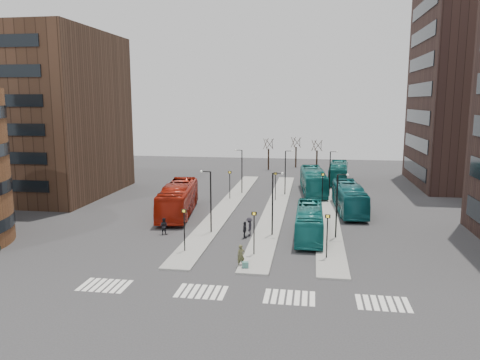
# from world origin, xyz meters

# --- Properties ---
(ground) EXTENTS (160.00, 160.00, 0.00)m
(ground) POSITION_xyz_m (0.00, 0.00, 0.00)
(ground) COLOR #2A2A2C
(ground) RESTS_ON ground
(island_left) EXTENTS (2.50, 45.00, 0.15)m
(island_left) POSITION_xyz_m (-4.00, 30.00, 0.07)
(island_left) COLOR gray
(island_left) RESTS_ON ground
(island_mid) EXTENTS (2.50, 45.00, 0.15)m
(island_mid) POSITION_xyz_m (2.00, 30.00, 0.07)
(island_mid) COLOR gray
(island_mid) RESTS_ON ground
(island_right) EXTENTS (2.50, 45.00, 0.15)m
(island_right) POSITION_xyz_m (8.00, 30.00, 0.07)
(island_right) COLOR gray
(island_right) RESTS_ON ground
(suitcase) EXTENTS (0.55, 0.48, 0.60)m
(suitcase) POSITION_xyz_m (1.35, 8.68, 0.30)
(suitcase) COLOR navy
(suitcase) RESTS_ON ground
(red_bus) EXTENTS (4.67, 13.20, 3.60)m
(red_bus) POSITION_xyz_m (-8.77, 25.03, 1.80)
(red_bus) COLOR #9F1B0C
(red_bus) RESTS_ON ground
(teal_bus_a) EXTENTS (2.50, 10.52, 2.93)m
(teal_bus_a) POSITION_xyz_m (6.11, 18.40, 1.46)
(teal_bus_a) COLOR #156B69
(teal_bus_a) RESTS_ON ground
(teal_bus_b) EXTENTS (4.02, 12.68, 3.47)m
(teal_bus_b) POSITION_xyz_m (6.42, 40.12, 1.74)
(teal_bus_b) COLOR #156967
(teal_bus_b) RESTS_ON ground
(teal_bus_c) EXTENTS (3.58, 11.94, 3.28)m
(teal_bus_c) POSITION_xyz_m (10.61, 29.43, 1.64)
(teal_bus_c) COLOR #12585D
(teal_bus_c) RESTS_ON ground
(teal_bus_d) EXTENTS (3.57, 11.82, 3.24)m
(teal_bus_d) POSITION_xyz_m (10.33, 49.14, 1.62)
(teal_bus_d) COLOR #13615E
(teal_bus_d) RESTS_ON ground
(traveller) EXTENTS (0.77, 0.68, 1.77)m
(traveller) POSITION_xyz_m (0.93, 9.25, 0.89)
(traveller) COLOR brown
(traveller) RESTS_ON ground
(commuter_a) EXTENTS (0.88, 0.73, 1.65)m
(commuter_a) POSITION_xyz_m (-7.90, 17.03, 0.82)
(commuter_a) COLOR black
(commuter_a) RESTS_ON ground
(commuter_b) EXTENTS (0.41, 0.95, 1.62)m
(commuter_b) POSITION_xyz_m (0.09, 16.95, 0.81)
(commuter_b) COLOR black
(commuter_b) RESTS_ON ground
(commuter_c) EXTENTS (0.74, 1.19, 1.77)m
(commuter_c) POSITION_xyz_m (0.39, 17.92, 0.89)
(commuter_c) COLOR black
(commuter_c) RESTS_ON ground
(crosswalk_stripes) EXTENTS (22.35, 2.40, 0.01)m
(crosswalk_stripes) POSITION_xyz_m (1.75, 4.00, 0.01)
(crosswalk_stripes) COLOR silver
(crosswalk_stripes) RESTS_ON ground
(office_block) EXTENTS (25.00, 20.12, 22.00)m
(office_block) POSITION_xyz_m (-34.00, 33.98, 11.00)
(office_block) COLOR #442D1F
(office_block) RESTS_ON ground
(sign_poles) EXTENTS (12.45, 22.12, 3.65)m
(sign_poles) POSITION_xyz_m (1.60, 23.00, 2.41)
(sign_poles) COLOR black
(sign_poles) RESTS_ON ground
(lamp_posts) EXTENTS (14.04, 20.24, 6.12)m
(lamp_posts) POSITION_xyz_m (2.64, 28.00, 3.58)
(lamp_posts) COLOR black
(lamp_posts) RESTS_ON ground
(bare_trees) EXTENTS (10.97, 8.14, 5.90)m
(bare_trees) POSITION_xyz_m (2.67, 62.67, 2.72)
(bare_trees) COLOR black
(bare_trees) RESTS_ON ground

